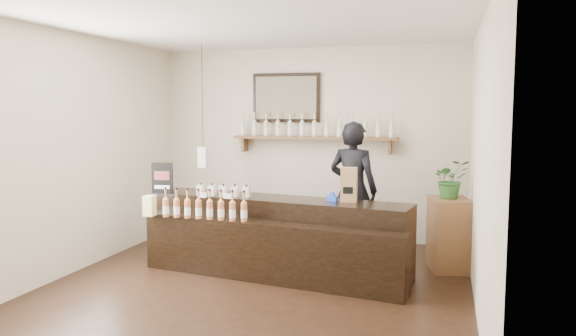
# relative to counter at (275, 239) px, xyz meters

# --- Properties ---
(ground) EXTENTS (5.00, 5.00, 0.00)m
(ground) POSITION_rel_counter_xyz_m (-0.05, -0.58, -0.41)
(ground) COLOR black
(ground) RESTS_ON ground
(room_shell) EXTENTS (5.00, 5.00, 5.00)m
(room_shell) POSITION_rel_counter_xyz_m (-0.05, -0.58, 1.29)
(room_shell) COLOR beige
(room_shell) RESTS_ON ground
(back_wall_decor) EXTENTS (2.66, 0.96, 1.69)m
(back_wall_decor) POSITION_rel_counter_xyz_m (-0.19, 1.79, 1.34)
(back_wall_decor) COLOR brown
(back_wall_decor) RESTS_ON ground
(counter) EXTENTS (3.18, 1.32, 1.03)m
(counter) POSITION_rel_counter_xyz_m (0.00, 0.00, 0.00)
(counter) COLOR black
(counter) RESTS_ON ground
(promo_sign) EXTENTS (0.27, 0.04, 0.38)m
(promo_sign) POSITION_rel_counter_xyz_m (-1.47, 0.06, 0.65)
(promo_sign) COLOR black
(promo_sign) RESTS_ON counter
(paper_bag) EXTENTS (0.18, 0.14, 0.39)m
(paper_bag) POSITION_rel_counter_xyz_m (0.85, 0.07, 0.66)
(paper_bag) COLOR #9C714B
(paper_bag) RESTS_ON counter
(tape_dispenser) EXTENTS (0.13, 0.08, 0.10)m
(tape_dispenser) POSITION_rel_counter_xyz_m (0.66, 0.06, 0.50)
(tape_dispenser) COLOR blue
(tape_dispenser) RESTS_ON counter
(side_cabinet) EXTENTS (0.55, 0.67, 0.86)m
(side_cabinet) POSITION_rel_counter_xyz_m (1.95, 0.74, 0.02)
(side_cabinet) COLOR brown
(side_cabinet) RESTS_ON ground
(potted_plant) EXTENTS (0.52, 0.48, 0.46)m
(potted_plant) POSITION_rel_counter_xyz_m (1.95, 0.74, 0.68)
(potted_plant) COLOR #275923
(potted_plant) RESTS_ON side_cabinet
(shopkeeper) EXTENTS (0.82, 0.64, 1.99)m
(shopkeeper) POSITION_rel_counter_xyz_m (0.76, 0.97, 0.58)
(shopkeeper) COLOR black
(shopkeeper) RESTS_ON ground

